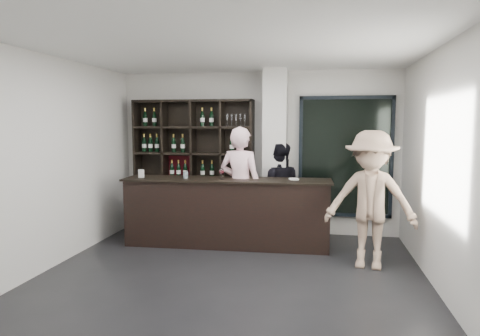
% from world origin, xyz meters
% --- Properties ---
extents(floor, '(5.00, 5.50, 0.01)m').
position_xyz_m(floor, '(0.00, 0.00, -0.01)').
color(floor, black).
rests_on(floor, ground).
extents(wine_shelf, '(2.20, 0.35, 2.40)m').
position_xyz_m(wine_shelf, '(-1.15, 2.57, 1.20)').
color(wine_shelf, black).
rests_on(wine_shelf, floor).
extents(structural_column, '(0.40, 0.40, 2.90)m').
position_xyz_m(structural_column, '(0.35, 2.47, 1.45)').
color(structural_column, silver).
rests_on(structural_column, floor).
extents(glass_panel, '(1.60, 0.08, 2.10)m').
position_xyz_m(glass_panel, '(1.55, 2.69, 1.40)').
color(glass_panel, black).
rests_on(glass_panel, floor).
extents(tasting_counter, '(3.33, 0.69, 1.10)m').
position_xyz_m(tasting_counter, '(-0.35, 1.72, 0.55)').
color(tasting_counter, black).
rests_on(tasting_counter, floor).
extents(taster_pink, '(0.79, 0.60, 1.93)m').
position_xyz_m(taster_pink, '(-0.15, 1.85, 0.96)').
color(taster_pink, '#F8C6CE').
rests_on(taster_pink, floor).
extents(taster_black, '(0.85, 0.69, 1.66)m').
position_xyz_m(taster_black, '(0.42, 2.40, 0.83)').
color(taster_black, black).
rests_on(taster_black, floor).
extents(customer, '(1.33, 0.91, 1.89)m').
position_xyz_m(customer, '(1.80, 1.05, 0.95)').
color(customer, '#937661').
rests_on(customer, floor).
extents(wine_glass, '(0.10, 0.10, 0.20)m').
position_xyz_m(wine_glass, '(-0.41, 1.64, 1.19)').
color(wine_glass, white).
rests_on(wine_glass, tasting_counter).
extents(spit_cup, '(0.08, 0.08, 0.11)m').
position_xyz_m(spit_cup, '(-1.01, 1.66, 1.15)').
color(spit_cup, silver).
rests_on(spit_cup, tasting_counter).
extents(napkin_stack, '(0.17, 0.17, 0.02)m').
position_xyz_m(napkin_stack, '(0.71, 1.81, 1.11)').
color(napkin_stack, white).
rests_on(napkin_stack, tasting_counter).
extents(card_stand, '(0.10, 0.06, 0.13)m').
position_xyz_m(card_stand, '(-1.76, 1.63, 1.16)').
color(card_stand, white).
rests_on(card_stand, tasting_counter).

